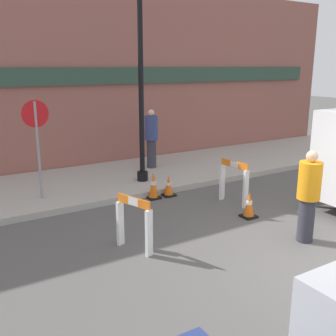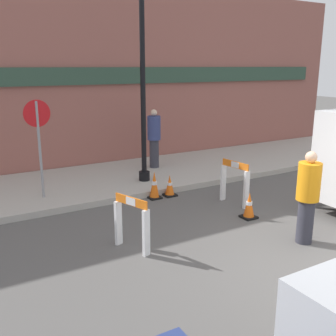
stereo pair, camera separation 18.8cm
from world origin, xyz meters
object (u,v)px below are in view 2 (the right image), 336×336
Objects in this scene: stop_sign at (38,133)px; person_worker at (308,195)px; person_pedestrian at (154,137)px; streetlamp_post at (142,23)px.

stop_sign is 5.77m from person_worker.
stop_sign reaches higher than person_pedestrian.
stop_sign is at bearing 4.08° from person_worker.
streetlamp_post is 2.78× the size of stop_sign.
streetlamp_post is 3.70× the size of person_worker.
streetlamp_post reaches higher than person_worker.
streetlamp_post is 3.32m from person_pedestrian.
stop_sign is 3.75m from person_pedestrian.
person_worker is (3.57, -4.46, -0.75)m from stop_sign.
person_worker is at bearing -78.33° from streetlamp_post.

